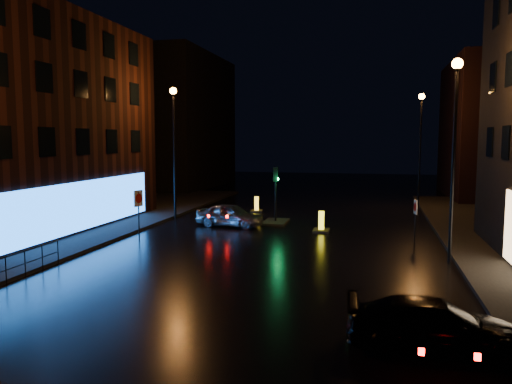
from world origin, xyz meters
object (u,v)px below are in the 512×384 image
traffic_signal (276,215)px  road_sign_right (415,211)px  silver_hatchback (230,215)px  dark_sedan (435,325)px  bollard_near (321,227)px  bollard_far (257,208)px  road_sign_left (138,203)px

traffic_signal → road_sign_right: bearing=-28.5°
silver_hatchback → dark_sedan: silver_hatchback is taller
bollard_near → bollard_far: size_ratio=0.99×
silver_hatchback → bollard_near: silver_hatchback is taller
bollard_far → road_sign_right: bearing=-48.7°
traffic_signal → silver_hatchback: (-2.37, -1.85, 0.18)m
silver_hatchback → bollard_near: size_ratio=3.00×
bollard_near → dark_sedan: bearing=-75.1°
silver_hatchback → traffic_signal: bearing=-44.9°
traffic_signal → bollard_far: traffic_signal is taller
road_sign_left → road_sign_right: road_sign_left is taller
road_sign_right → bollard_far: bearing=-50.6°
bollard_near → road_sign_left: 10.03m
dark_sedan → road_sign_left: road_sign_left is taller
traffic_signal → road_sign_left: (-5.89, -6.51, 1.39)m
traffic_signal → bollard_near: (3.04, -2.24, -0.25)m
traffic_signal → bollard_near: bearing=-36.3°
silver_hatchback → bollard_far: bearing=5.9°
bollard_near → road_sign_right: road_sign_right is taller
traffic_signal → bollard_near: size_ratio=2.61×
bollard_near → road_sign_right: size_ratio=0.61×
silver_hatchback → road_sign_right: road_sign_right is taller
silver_hatchback → bollard_near: bearing=-86.9°
traffic_signal → road_sign_left: bearing=-132.1°
dark_sedan → bollard_near: dark_sedan is taller
bollard_near → road_sign_right: (4.83, -2.03, 1.37)m
road_sign_left → road_sign_right: bearing=23.5°
silver_hatchback → bollard_near: (5.42, -0.39, -0.43)m
silver_hatchback → road_sign_right: 10.57m
traffic_signal → road_sign_right: (7.87, -4.27, 1.12)m
road_sign_left → traffic_signal: bearing=62.2°
dark_sedan → road_sign_right: (0.47, 13.09, 1.00)m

